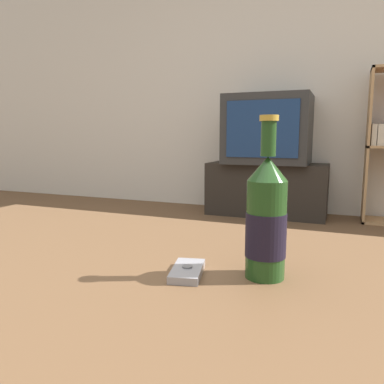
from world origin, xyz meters
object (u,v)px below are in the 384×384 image
tv_stand (266,189)px  television (268,130)px  cell_phone (187,271)px  beer_bottle (266,220)px

tv_stand → television: television is taller
tv_stand → television: bearing=-90.0°
television → cell_phone: television is taller
tv_stand → television: size_ratio=1.45×
tv_stand → beer_bottle: 2.75m
tv_stand → beer_bottle: size_ratio=3.61×
television → beer_bottle: 2.74m
television → beer_bottle: television is taller
tv_stand → beer_bottle: beer_bottle is taller
television → cell_phone: (0.37, -2.72, -0.31)m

